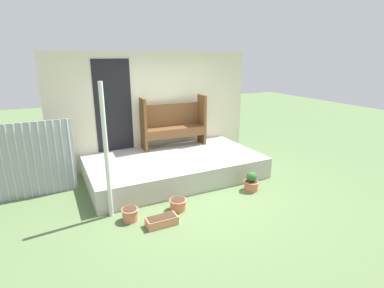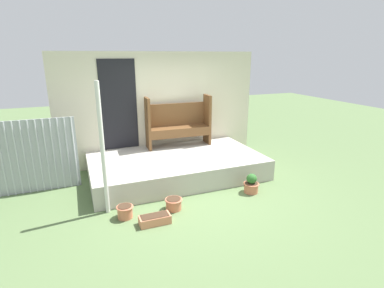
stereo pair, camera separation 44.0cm
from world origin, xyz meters
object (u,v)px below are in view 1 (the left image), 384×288
(flower_pot_left, at_px, (130,214))
(planter_box_rect, at_px, (162,221))
(support_post, at_px, (106,153))
(bench, at_px, (173,122))
(flower_pot_middle, at_px, (178,204))
(flower_pot_right, at_px, (251,182))

(flower_pot_left, distance_m, planter_box_rect, 0.53)
(support_post, xyz_separation_m, planter_box_rect, (0.64, -0.64, -1.01))
(support_post, bearing_deg, bench, 44.12)
(support_post, height_order, planter_box_rect, support_post)
(support_post, distance_m, bench, 2.64)
(bench, xyz_separation_m, flower_pot_middle, (-0.85, -2.16, -0.91))
(flower_pot_middle, xyz_separation_m, planter_box_rect, (-0.41, -0.32, -0.04))
(support_post, relative_size, bench, 1.42)
(bench, bearing_deg, flower_pot_right, -68.37)
(support_post, bearing_deg, flower_pot_left, -51.14)
(support_post, bearing_deg, planter_box_rect, -45.25)
(flower_pot_middle, relative_size, flower_pot_right, 0.80)
(support_post, xyz_separation_m, flower_pot_right, (2.63, -0.25, -0.92))
(flower_pot_middle, bearing_deg, planter_box_rect, -142.36)
(support_post, distance_m, flower_pot_left, 1.04)
(flower_pot_left, bearing_deg, support_post, 128.86)
(bench, xyz_separation_m, planter_box_rect, (-1.26, -2.48, -0.94))
(bench, relative_size, flower_pot_right, 4.05)
(flower_pot_left, xyz_separation_m, flower_pot_right, (2.39, 0.04, 0.05))
(flower_pot_right, bearing_deg, planter_box_rect, -168.87)
(support_post, xyz_separation_m, flower_pot_left, (0.24, -0.29, -0.97))
(bench, bearing_deg, support_post, -133.59)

